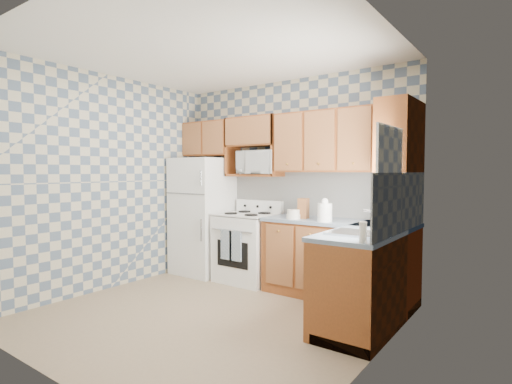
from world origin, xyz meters
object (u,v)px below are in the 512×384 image
(refrigerator, at_px, (203,216))
(microwave, at_px, (261,163))
(stove_body, at_px, (248,248))
(electric_kettle, at_px, (325,212))

(refrigerator, distance_m, microwave, 1.20)
(stove_body, height_order, electric_kettle, electric_kettle)
(refrigerator, bearing_deg, microwave, 11.48)
(refrigerator, relative_size, stove_body, 1.87)
(refrigerator, relative_size, electric_kettle, 8.04)
(stove_body, bearing_deg, microwave, 57.52)
(microwave, relative_size, electric_kettle, 2.75)
(refrigerator, height_order, microwave, microwave)
(microwave, bearing_deg, refrigerator, -171.20)
(refrigerator, height_order, stove_body, refrigerator)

